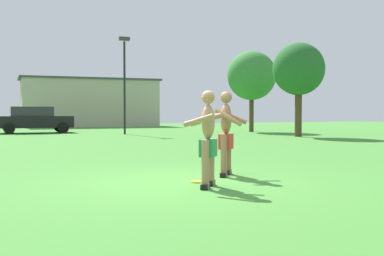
# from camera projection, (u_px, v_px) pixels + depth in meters

# --- Properties ---
(ground_plane) EXTENTS (80.00, 80.00, 0.00)m
(ground_plane) POSITION_uv_depth(u_px,v_px,m) (181.00, 183.00, 8.69)
(ground_plane) COLOR #428433
(player_with_cap) EXTENTS (0.77, 0.82, 1.68)m
(player_with_cap) POSITION_uv_depth(u_px,v_px,m) (208.00, 134.00, 8.12)
(player_with_cap) COLOR black
(player_with_cap) RESTS_ON ground_plane
(player_in_red) EXTENTS (0.79, 0.82, 1.71)m
(player_in_red) POSITION_uv_depth(u_px,v_px,m) (226.00, 131.00, 9.59)
(player_in_red) COLOR black
(player_in_red) RESTS_ON ground_plane
(frisbee) EXTENTS (0.24, 0.24, 0.03)m
(frisbee) POSITION_uv_depth(u_px,v_px,m) (197.00, 182.00, 8.72)
(frisbee) COLOR yellow
(frisbee) RESTS_ON ground_plane
(car_black_near_post) EXTENTS (4.34, 2.11, 1.58)m
(car_black_near_post) POSITION_uv_depth(u_px,v_px,m) (34.00, 119.00, 28.41)
(car_black_near_post) COLOR black
(car_black_near_post) RESTS_ON ground_plane
(lamp_post) EXTENTS (0.60, 0.24, 5.50)m
(lamp_post) POSITION_uv_depth(u_px,v_px,m) (124.00, 74.00, 26.76)
(lamp_post) COLOR black
(lamp_post) RESTS_ON ground_plane
(outbuilding_behind_lot) EXTENTS (11.60, 4.63, 4.10)m
(outbuilding_behind_lot) POSITION_uv_depth(u_px,v_px,m) (90.00, 103.00, 40.72)
(outbuilding_behind_lot) COLOR #B2A893
(outbuilding_behind_lot) RESTS_ON ground_plane
(tree_left_field) EXTENTS (2.65, 2.65, 4.82)m
(tree_left_field) POSITION_uv_depth(u_px,v_px,m) (299.00, 70.00, 24.26)
(tree_left_field) COLOR #4C3823
(tree_left_field) RESTS_ON ground_plane
(tree_right_field) EXTENTS (3.08, 3.08, 5.11)m
(tree_right_field) POSITION_uv_depth(u_px,v_px,m) (252.00, 76.00, 29.89)
(tree_right_field) COLOR #4C3823
(tree_right_field) RESTS_ON ground_plane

